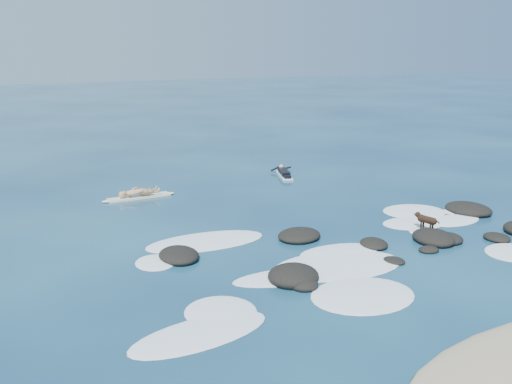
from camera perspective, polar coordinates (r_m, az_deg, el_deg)
ground at (r=18.48m, az=9.76°, el=-5.03°), size 160.00×160.00×0.00m
reef_rocks at (r=19.06m, az=17.67°, el=-4.56°), size 13.54×6.77×0.56m
breaking_foam at (r=17.32m, az=8.84°, el=-6.34°), size 14.54×7.63×0.12m
standing_surfer_rig at (r=23.64m, az=-11.70°, el=0.98°), size 3.05×0.64×1.74m
paddling_surfer_rig at (r=27.24m, az=2.81°, el=1.91°), size 1.26×2.29×0.40m
dog at (r=19.94m, az=16.62°, el=-2.66°), size 0.42×1.01×0.65m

